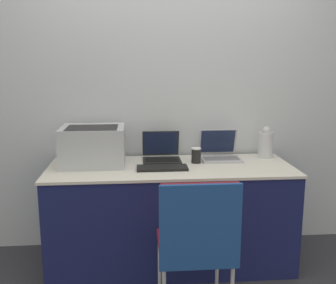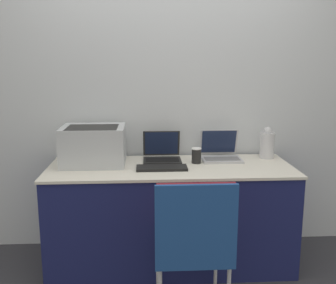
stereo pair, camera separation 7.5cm
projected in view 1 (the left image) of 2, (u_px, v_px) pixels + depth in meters
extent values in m
cube|color=silver|center=(166.00, 94.00, 3.28)|extent=(8.00, 0.05, 2.60)
cube|color=#191E51|center=(171.00, 216.00, 3.06)|extent=(1.83, 0.67, 0.77)
cube|color=silver|center=(171.00, 167.00, 2.98)|extent=(1.85, 0.69, 0.02)
cube|color=#B2B7BC|center=(93.00, 146.00, 3.00)|extent=(0.48, 0.39, 0.29)
cube|color=black|center=(92.00, 131.00, 2.94)|extent=(0.38, 0.30, 0.05)
cube|color=black|center=(162.00, 161.00, 3.10)|extent=(0.30, 0.22, 0.02)
cube|color=black|center=(162.00, 160.00, 3.09)|extent=(0.26, 0.12, 0.00)
cube|color=black|center=(161.00, 143.00, 3.22)|extent=(0.30, 0.06, 0.21)
cube|color=#192342|center=(161.00, 143.00, 3.21)|extent=(0.27, 0.05, 0.19)
cube|color=#B7B7BC|center=(221.00, 159.00, 3.15)|extent=(0.32, 0.22, 0.02)
cube|color=slate|center=(221.00, 158.00, 3.14)|extent=(0.28, 0.12, 0.00)
cube|color=#B7B7BC|center=(218.00, 142.00, 3.27)|extent=(0.32, 0.07, 0.22)
cube|color=#192342|center=(218.00, 141.00, 3.27)|extent=(0.28, 0.06, 0.19)
cube|color=black|center=(162.00, 168.00, 2.89)|extent=(0.37, 0.15, 0.02)
cylinder|color=black|center=(196.00, 156.00, 3.06)|extent=(0.07, 0.07, 0.11)
cylinder|color=white|center=(196.00, 148.00, 3.05)|extent=(0.08, 0.08, 0.01)
cylinder|color=silver|center=(266.00, 145.00, 3.24)|extent=(0.12, 0.12, 0.21)
sphere|color=silver|center=(266.00, 130.00, 3.21)|extent=(0.07, 0.07, 0.07)
cube|color=maroon|center=(193.00, 245.00, 2.45)|extent=(0.44, 0.46, 0.04)
cube|color=maroon|center=(200.00, 222.00, 2.19)|extent=(0.44, 0.03, 0.46)
cylinder|color=silver|center=(160.00, 264.00, 2.69)|extent=(0.02, 0.02, 0.42)
cylinder|color=silver|center=(217.00, 261.00, 2.72)|extent=(0.02, 0.02, 0.42)
cube|color=#1E478C|center=(200.00, 228.00, 2.17)|extent=(0.46, 0.02, 0.50)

